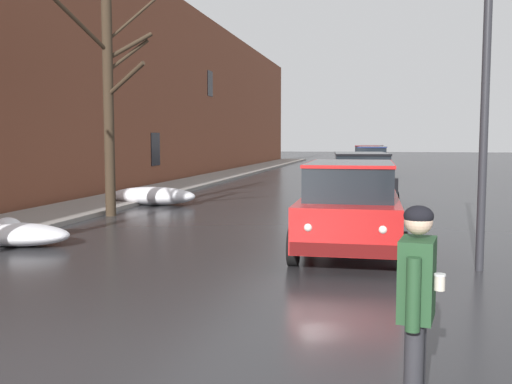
{
  "coord_description": "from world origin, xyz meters",
  "views": [
    {
      "loc": [
        3.38,
        -4.94,
        2.28
      ],
      "look_at": [
        0.84,
        6.78,
        1.19
      ],
      "focal_mm": 41.23,
      "sensor_mm": 36.0,
      "label": 1
    }
  ],
  "objects": [
    {
      "name": "suv_darkblue_parked_far_down_block",
      "position": [
        2.77,
        30.48,
        0.99
      ],
      "size": [
        2.13,
        4.44,
        1.82
      ],
      "color": "navy",
      "rests_on": "ground"
    },
    {
      "name": "street_lamp_post",
      "position": [
        5.05,
        5.7,
        3.03
      ],
      "size": [
        0.44,
        0.24,
        5.36
      ],
      "color": "#28282D",
      "rests_on": "ground"
    },
    {
      "name": "pedestrian_with_coffee",
      "position": [
        3.66,
        -0.24,
        1.04
      ],
      "size": [
        0.36,
        0.64,
        1.76
      ],
      "color": "#2D2D33",
      "rests_on": "ground"
    },
    {
      "name": "sedan_white_parked_kerbside_mid",
      "position": [
        2.13,
        22.58,
        0.75
      ],
      "size": [
        2.15,
        4.42,
        1.42
      ],
      "color": "silver",
      "rests_on": "ground"
    },
    {
      "name": "bare_tree_second_along_sidewalk",
      "position": [
        -4.42,
        11.02,
        3.62
      ],
      "size": [
        1.98,
        3.56,
        6.72
      ],
      "color": "#382B1E",
      "rests_on": "ground"
    },
    {
      "name": "snow_bank_mid_block_left",
      "position": [
        -4.45,
        6.13,
        0.24
      ],
      "size": [
        2.71,
        1.24,
        0.58
      ],
      "color": "white",
      "rests_on": "ground"
    },
    {
      "name": "left_sidewalk_slab",
      "position": [
        -6.02,
        18.0,
        0.07
      ],
      "size": [
        2.55,
        80.0,
        0.14
      ],
      "primitive_type": "cube",
      "color": "gray",
      "rests_on": "ground"
    },
    {
      "name": "suv_red_approaching_near_lane",
      "position": [
        2.76,
        6.73,
        0.99
      ],
      "size": [
        2.13,
        4.31,
        1.82
      ],
      "color": "red",
      "rests_on": "ground"
    },
    {
      "name": "suv_black_parked_kerbside_close",
      "position": [
        2.66,
        14.72,
        0.99
      ],
      "size": [
        2.45,
        4.9,
        1.82
      ],
      "color": "black",
      "rests_on": "ground"
    },
    {
      "name": "brick_townhouse_facade",
      "position": [
        -7.79,
        18.0,
        4.93
      ],
      "size": [
        0.63,
        80.0,
        9.87
      ],
      "color": "brown",
      "rests_on": "ground"
    },
    {
      "name": "snow_bank_near_corner_left",
      "position": [
        -4.36,
        14.08,
        0.3
      ],
      "size": [
        3.04,
        1.32,
        0.62
      ],
      "color": "white",
      "rests_on": "ground"
    },
    {
      "name": "suv_maroon_queued_behind_truck",
      "position": [
        2.42,
        37.52,
        0.99
      ],
      "size": [
        2.4,
        4.77,
        1.82
      ],
      "color": "maroon",
      "rests_on": "ground"
    },
    {
      "name": "ground_plane",
      "position": [
        0.0,
        0.0,
        0.0
      ],
      "size": [
        200.0,
        200.0,
        0.0
      ],
      "primitive_type": "plane",
      "color": "#2B2B2D"
    }
  ]
}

